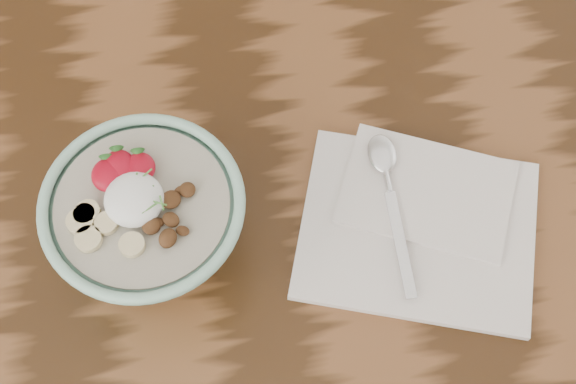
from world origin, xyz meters
The scene contains 4 objects.
table centered at (0.00, 0.00, 65.70)cm, with size 160.00×90.00×75.00cm.
breakfast_bowl centered at (-9.69, -2.81, 81.55)cm, with size 19.28×19.28×12.98cm.
napkin centered at (17.67, -5.21, 75.62)cm, with size 29.38×26.64×1.48cm.
spoon centered at (15.22, 0.09, 76.89)cm, with size 3.34×18.67×0.97cm.
Camera 1 is at (-1.74, -35.33, 152.71)cm, focal length 50.00 mm.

